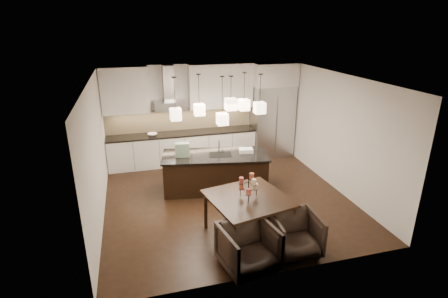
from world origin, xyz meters
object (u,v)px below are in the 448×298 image
object	(u,v)px
island_body	(215,173)
armchair_left	(248,248)
armchair_right	(295,234)
refrigerator	(272,121)
dining_table	(248,217)

from	to	relation	value
island_body	armchair_left	distance (m)	3.04
island_body	armchair_left	xyz separation A→B (m)	(-0.19, -3.04, -0.03)
armchair_right	island_body	bearing A→B (deg)	107.52
island_body	armchair_right	bearing A→B (deg)	-64.69
refrigerator	armchair_left	xyz separation A→B (m)	(-2.42, -4.88, -0.68)
refrigerator	armchair_right	world-z (taller)	refrigerator
refrigerator	armchair_right	xyz separation A→B (m)	(-1.48, -4.69, -0.70)
refrigerator	dining_table	size ratio (longest dim) A/B	1.56
dining_table	armchair_left	size ratio (longest dim) A/B	1.57
armchair_left	armchair_right	world-z (taller)	armchair_left
dining_table	island_body	bearing A→B (deg)	81.35
dining_table	armchair_left	bearing A→B (deg)	-120.09
armchair_right	refrigerator	bearing A→B (deg)	75.13
island_body	dining_table	bearing A→B (deg)	-76.61
refrigerator	dining_table	bearing A→B (deg)	-118.05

